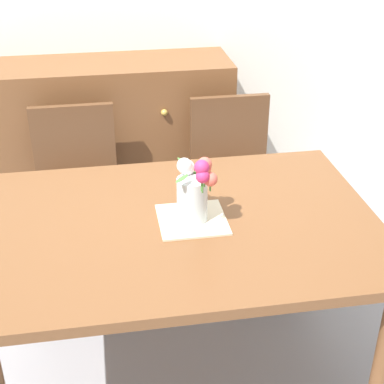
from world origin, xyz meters
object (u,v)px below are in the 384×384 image
(dining_table, at_px, (181,242))
(chair_right, at_px, (233,171))
(dresser, at_px, (110,146))
(chair_left, at_px, (77,183))
(flower_vase, at_px, (194,188))

(dining_table, bearing_deg, chair_right, 64.63)
(dining_table, bearing_deg, dresser, 99.52)
(dining_table, bearing_deg, chair_left, 115.37)
(dining_table, relative_size, dresser, 1.06)
(flower_vase, bearing_deg, dresser, 101.60)
(chair_right, bearing_deg, flower_vase, 67.43)
(dining_table, xyz_separation_m, chair_left, (-0.41, 0.86, -0.16))
(chair_right, height_order, dresser, dresser)
(chair_left, bearing_deg, dining_table, 115.37)
(flower_vase, bearing_deg, chair_right, 67.43)
(dining_table, xyz_separation_m, dresser, (-0.22, 1.33, -0.18))
(chair_left, distance_m, chair_right, 0.82)
(dining_table, relative_size, chair_left, 1.66)
(chair_right, bearing_deg, chair_left, 0.00)
(flower_vase, bearing_deg, chair_left, 118.02)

